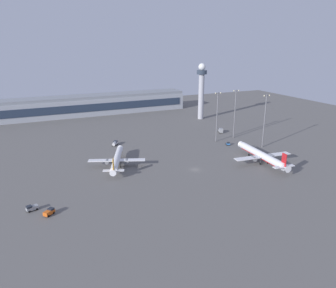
% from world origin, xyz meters
% --- Properties ---
extents(ground_plane, '(416.00, 416.00, 0.00)m').
position_xyz_m(ground_plane, '(0.00, 0.00, 0.00)').
color(ground_plane, '#605E5B').
extents(terminal_building, '(175.24, 22.40, 16.40)m').
position_xyz_m(terminal_building, '(-24.69, 149.46, 8.09)').
color(terminal_building, '#9EA3AD').
rests_on(terminal_building, ground).
extents(control_tower, '(8.00, 8.00, 43.97)m').
position_xyz_m(control_tower, '(57.39, 95.50, 25.21)').
color(control_tower, '#A8A8B2').
rests_on(control_tower, ground).
extents(airplane_far_stand, '(31.89, 40.93, 10.49)m').
position_xyz_m(airplane_far_stand, '(35.74, -6.04, 3.97)').
color(airplane_far_stand, white).
rests_on(airplane_far_stand, ground).
extents(airplane_mid_apron, '(27.50, 34.88, 9.33)m').
position_xyz_m(airplane_mid_apron, '(-33.60, 20.04, 3.53)').
color(airplane_mid_apron, white).
rests_on(airplane_mid_apron, ground).
extents(catering_truck, '(4.21, 6.12, 3.05)m').
position_xyz_m(catering_truck, '(48.88, 52.70, 1.58)').
color(catering_truck, gray).
rests_on(catering_truck, ground).
extents(pushback_tug, '(2.56, 3.45, 2.05)m').
position_xyz_m(pushback_tug, '(37.10, 26.31, 1.07)').
color(pushback_tug, '#3372BF').
rests_on(pushback_tug, ground).
extents(fuel_truck, '(4.99, 6.50, 2.35)m').
position_xyz_m(fuel_truck, '(-25.15, 54.53, 1.37)').
color(fuel_truck, white).
rests_on(fuel_truck, ground).
extents(baggage_tractor, '(4.52, 3.04, 2.25)m').
position_xyz_m(baggage_tractor, '(-74.74, -10.88, 1.18)').
color(baggage_tractor, gray).
rests_on(baggage_tractor, ground).
extents(cargo_loader, '(4.37, 4.25, 2.25)m').
position_xyz_m(cargo_loader, '(-69.17, -16.80, 1.18)').
color(cargo_loader, '#D85919').
rests_on(cargo_loader, ground).
extents(apron_light_east, '(4.80, 0.90, 31.11)m').
position_xyz_m(apron_light_east, '(49.70, 38.79, 17.46)').
color(apron_light_east, slate).
rests_on(apron_light_east, ground).
extents(apron_light_west, '(4.80, 0.90, 31.25)m').
position_xyz_m(apron_light_west, '(53.53, 15.03, 17.53)').
color(apron_light_west, slate).
rests_on(apron_light_west, ground).
extents(apron_light_central, '(4.80, 0.90, 30.87)m').
position_xyz_m(apron_light_central, '(34.81, 36.34, 17.34)').
color(apron_light_central, slate).
rests_on(apron_light_central, ground).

